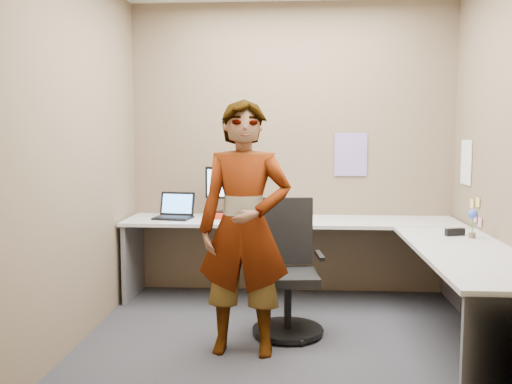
# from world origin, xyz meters

# --- Properties ---
(ground) EXTENTS (3.00, 3.00, 0.00)m
(ground) POSITION_xyz_m (0.00, 0.00, 0.00)
(ground) COLOR #26262B
(ground) RESTS_ON ground
(wall_back) EXTENTS (3.00, 0.00, 3.00)m
(wall_back) POSITION_xyz_m (0.00, 1.30, 1.35)
(wall_back) COLOR brown
(wall_back) RESTS_ON ground
(wall_right) EXTENTS (0.00, 2.70, 2.70)m
(wall_right) POSITION_xyz_m (1.50, 0.00, 1.35)
(wall_right) COLOR brown
(wall_right) RESTS_ON ground
(wall_left) EXTENTS (0.00, 2.70, 2.70)m
(wall_left) POSITION_xyz_m (-1.50, 0.00, 1.35)
(wall_left) COLOR brown
(wall_left) RESTS_ON ground
(desk) EXTENTS (2.98, 2.58, 0.73)m
(desk) POSITION_xyz_m (0.44, 0.39, 0.59)
(desk) COLOR silver
(desk) RESTS_ON ground
(paper_ream) EXTENTS (0.31, 0.26, 0.05)m
(paper_ream) POSITION_xyz_m (-0.57, 1.01, 0.76)
(paper_ream) COLOR red
(paper_ream) RESTS_ON desk
(monitor) EXTENTS (0.43, 0.17, 0.41)m
(monitor) POSITION_xyz_m (-0.57, 1.02, 1.03)
(monitor) COLOR black
(monitor) RESTS_ON paper_ream
(laptop) EXTENTS (0.36, 0.31, 0.23)m
(laptop) POSITION_xyz_m (-1.05, 0.99, 0.79)
(laptop) COLOR black
(laptop) RESTS_ON desk
(trackball_mouse) EXTENTS (0.12, 0.08, 0.07)m
(trackball_mouse) POSITION_xyz_m (-0.32, 0.79, 0.76)
(trackball_mouse) COLOR #B7B7BC
(trackball_mouse) RESTS_ON desk
(origami) EXTENTS (0.10, 0.10, 0.06)m
(origami) POSITION_xyz_m (-0.46, 0.89, 0.76)
(origami) COLOR white
(origami) RESTS_ON desk
(stapler) EXTENTS (0.16, 0.08, 0.05)m
(stapler) POSITION_xyz_m (1.24, 0.25, 0.76)
(stapler) COLOR black
(stapler) RESTS_ON desk
(flower) EXTENTS (0.07, 0.07, 0.22)m
(flower) POSITION_xyz_m (1.34, 0.16, 0.87)
(flower) COLOR brown
(flower) RESTS_ON desk
(calendar_purple) EXTENTS (0.30, 0.01, 0.40)m
(calendar_purple) POSITION_xyz_m (0.55, 1.29, 1.30)
(calendar_purple) COLOR #846BB7
(calendar_purple) RESTS_ON wall_back
(calendar_white) EXTENTS (0.01, 0.28, 0.38)m
(calendar_white) POSITION_xyz_m (1.49, 0.90, 1.25)
(calendar_white) COLOR white
(calendar_white) RESTS_ON wall_right
(sticky_note_a) EXTENTS (0.01, 0.07, 0.07)m
(sticky_note_a) POSITION_xyz_m (1.49, 0.55, 0.95)
(sticky_note_a) COLOR #F2E059
(sticky_note_a) RESTS_ON wall_right
(sticky_note_b) EXTENTS (0.01, 0.07, 0.07)m
(sticky_note_b) POSITION_xyz_m (1.49, 0.60, 0.82)
(sticky_note_b) COLOR pink
(sticky_note_b) RESTS_ON wall_right
(sticky_note_c) EXTENTS (0.01, 0.07, 0.07)m
(sticky_note_c) POSITION_xyz_m (1.49, 0.48, 0.80)
(sticky_note_c) COLOR pink
(sticky_note_c) RESTS_ON wall_right
(sticky_note_d) EXTENTS (0.01, 0.07, 0.07)m
(sticky_note_d) POSITION_xyz_m (1.49, 0.70, 0.92)
(sticky_note_d) COLOR #F2E059
(sticky_note_d) RESTS_ON wall_right
(office_chair) EXTENTS (0.53, 0.52, 0.99)m
(office_chair) POSITION_xyz_m (-0.02, 0.12, 0.40)
(office_chair) COLOR black
(office_chair) RESTS_ON ground
(person) EXTENTS (0.65, 0.44, 1.72)m
(person) POSITION_xyz_m (-0.30, -0.29, 0.86)
(person) COLOR #999399
(person) RESTS_ON ground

